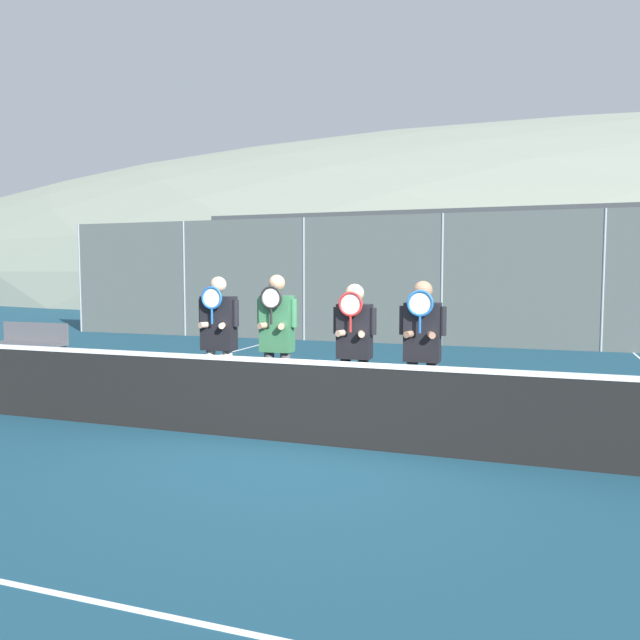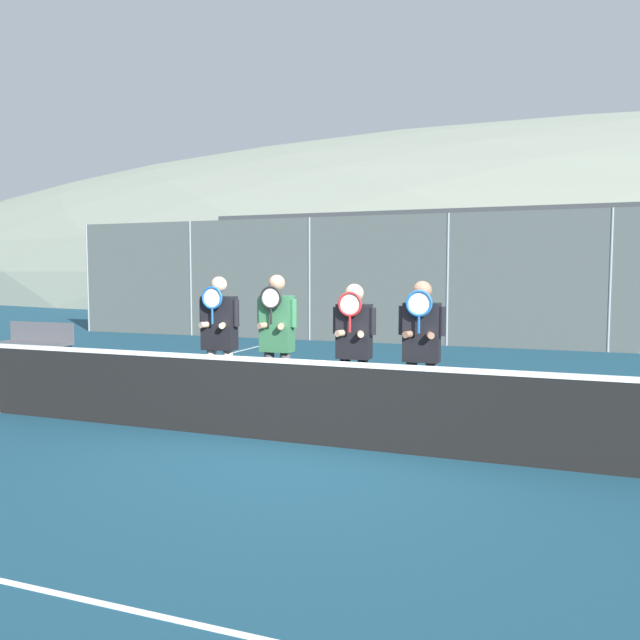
{
  "view_description": "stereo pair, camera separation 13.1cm",
  "coord_description": "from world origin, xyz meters",
  "px_view_note": "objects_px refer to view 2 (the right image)",
  "views": [
    {
      "loc": [
        2.32,
        -6.34,
        1.9
      ],
      "look_at": [
        -0.27,
        1.09,
        1.29
      ],
      "focal_mm": 35.0,
      "sensor_mm": 36.0,
      "label": 1
    },
    {
      "loc": [
        2.45,
        -6.29,
        1.9
      ],
      "look_at": [
        -0.27,
        1.09,
        1.29
      ],
      "focal_mm": 35.0,
      "sensor_mm": 36.0,
      "label": 2
    }
  ],
  "objects_px": {
    "car_left_of_center": "(406,305)",
    "player_center_left": "(277,336)",
    "player_center_right": "(354,342)",
    "bench_courtside": "(38,341)",
    "car_far_left": "(250,302)",
    "player_rightmost": "(421,344)",
    "car_center": "(591,308)",
    "player_leftmost": "(219,334)"
  },
  "relations": [
    {
      "from": "car_far_left",
      "to": "bench_courtside",
      "type": "height_order",
      "value": "car_far_left"
    },
    {
      "from": "player_center_right",
      "to": "car_left_of_center",
      "type": "xyz_separation_m",
      "value": [
        -1.86,
        11.38,
        -0.17
      ]
    },
    {
      "from": "player_rightmost",
      "to": "player_center_right",
      "type": "bearing_deg",
      "value": 172.08
    },
    {
      "from": "player_center_left",
      "to": "player_center_right",
      "type": "relative_size",
      "value": 1.06
    },
    {
      "from": "player_rightmost",
      "to": "car_left_of_center",
      "type": "height_order",
      "value": "player_rightmost"
    },
    {
      "from": "player_center_right",
      "to": "car_left_of_center",
      "type": "relative_size",
      "value": 0.37
    },
    {
      "from": "player_center_right",
      "to": "car_far_left",
      "type": "distance_m",
      "value": 13.17
    },
    {
      "from": "car_center",
      "to": "bench_courtside",
      "type": "height_order",
      "value": "car_center"
    },
    {
      "from": "player_center_left",
      "to": "car_left_of_center",
      "type": "xyz_separation_m",
      "value": [
        -0.87,
        11.47,
        -0.21
      ]
    },
    {
      "from": "player_center_right",
      "to": "car_center",
      "type": "relative_size",
      "value": 0.4
    },
    {
      "from": "player_center_left",
      "to": "bench_courtside",
      "type": "height_order",
      "value": "player_center_left"
    },
    {
      "from": "player_leftmost",
      "to": "player_center_right",
      "type": "xyz_separation_m",
      "value": [
        1.81,
        0.09,
        -0.04
      ]
    },
    {
      "from": "player_rightmost",
      "to": "car_left_of_center",
      "type": "distance_m",
      "value": 11.82
    },
    {
      "from": "player_center_left",
      "to": "player_center_right",
      "type": "xyz_separation_m",
      "value": [
        0.99,
        0.09,
        -0.04
      ]
    },
    {
      "from": "player_rightmost",
      "to": "player_center_left",
      "type": "bearing_deg",
      "value": 179.09
    },
    {
      "from": "player_center_left",
      "to": "car_far_left",
      "type": "relative_size",
      "value": 0.43
    },
    {
      "from": "player_leftmost",
      "to": "car_center",
      "type": "xyz_separation_m",
      "value": [
        5.11,
        11.29,
        -0.18
      ]
    },
    {
      "from": "car_left_of_center",
      "to": "player_leftmost",
      "type": "bearing_deg",
      "value": -89.77
    },
    {
      "from": "player_center_left",
      "to": "bench_courtside",
      "type": "xyz_separation_m",
      "value": [
        -6.76,
        2.94,
        -0.63
      ]
    },
    {
      "from": "car_far_left",
      "to": "car_center",
      "type": "relative_size",
      "value": 0.99
    },
    {
      "from": "player_center_left",
      "to": "bench_courtside",
      "type": "relative_size",
      "value": 1.12
    },
    {
      "from": "player_rightmost",
      "to": "car_center",
      "type": "relative_size",
      "value": 0.41
    },
    {
      "from": "player_center_right",
      "to": "bench_courtside",
      "type": "relative_size",
      "value": 1.05
    },
    {
      "from": "car_far_left",
      "to": "player_center_right",
      "type": "bearing_deg",
      "value": -57.94
    },
    {
      "from": "car_center",
      "to": "bench_courtside",
      "type": "bearing_deg",
      "value": -142.91
    },
    {
      "from": "car_left_of_center",
      "to": "player_center_left",
      "type": "bearing_deg",
      "value": -85.67
    },
    {
      "from": "bench_courtside",
      "to": "car_left_of_center",
      "type": "bearing_deg",
      "value": 55.38
    },
    {
      "from": "car_far_left",
      "to": "car_left_of_center",
      "type": "distance_m",
      "value": 5.14
    },
    {
      "from": "player_center_left",
      "to": "car_left_of_center",
      "type": "bearing_deg",
      "value": 94.33
    },
    {
      "from": "player_center_left",
      "to": "player_rightmost",
      "type": "bearing_deg",
      "value": -0.91
    },
    {
      "from": "bench_courtside",
      "to": "player_center_left",
      "type": "bearing_deg",
      "value": -23.49
    },
    {
      "from": "player_rightmost",
      "to": "player_leftmost",
      "type": "bearing_deg",
      "value": 179.35
    },
    {
      "from": "car_far_left",
      "to": "bench_courtside",
      "type": "bearing_deg",
      "value": -95.21
    },
    {
      "from": "car_far_left",
      "to": "bench_courtside",
      "type": "distance_m",
      "value": 8.36
    },
    {
      "from": "player_center_right",
      "to": "car_center",
      "type": "xyz_separation_m",
      "value": [
        3.3,
        11.2,
        -0.14
      ]
    },
    {
      "from": "player_center_right",
      "to": "bench_courtside",
      "type": "height_order",
      "value": "player_center_right"
    },
    {
      "from": "player_center_left",
      "to": "car_left_of_center",
      "type": "relative_size",
      "value": 0.4
    },
    {
      "from": "player_leftmost",
      "to": "player_center_left",
      "type": "xyz_separation_m",
      "value": [
        0.82,
        -0.0,
        0.0
      ]
    },
    {
      "from": "player_center_left",
      "to": "player_rightmost",
      "type": "height_order",
      "value": "player_center_left"
    },
    {
      "from": "player_rightmost",
      "to": "bench_courtside",
      "type": "height_order",
      "value": "player_rightmost"
    },
    {
      "from": "player_center_right",
      "to": "bench_courtside",
      "type": "xyz_separation_m",
      "value": [
        -7.75,
        2.85,
        -0.59
      ]
    },
    {
      "from": "car_left_of_center",
      "to": "bench_courtside",
      "type": "distance_m",
      "value": 10.38
    }
  ]
}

